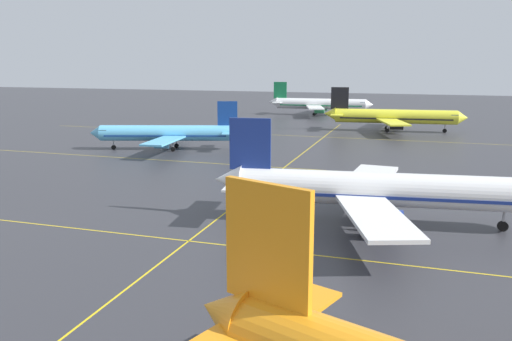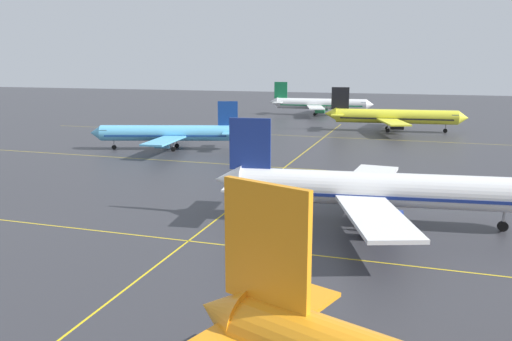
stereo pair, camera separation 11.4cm
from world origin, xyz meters
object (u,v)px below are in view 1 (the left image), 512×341
Objects in this scene: airliner_second_row at (377,190)px; airliner_far_left_stand at (393,117)px; airliner_far_right_stand at (319,104)px; airliner_third_row at (168,133)px.

airliner_second_row is 1.03× the size of airliner_far_left_stand.
airliner_far_left_stand is 1.02× the size of airliner_far_right_stand.
airliner_far_left_stand reaches higher than airliner_far_right_stand.
airliner_second_row reaches higher than airliner_far_right_stand.
airliner_third_row is at bearing -134.56° from airliner_far_left_stand.
airliner_third_row is 0.88× the size of airliner_far_right_stand.
airliner_third_row is 82.04m from airliner_far_right_stand.
airliner_far_left_stand is 45.06m from airliner_far_right_stand.
airliner_third_row is at bearing 139.60° from airliner_second_row.
airliner_far_left_stand is (43.18, 43.84, 0.46)m from airliner_third_row.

